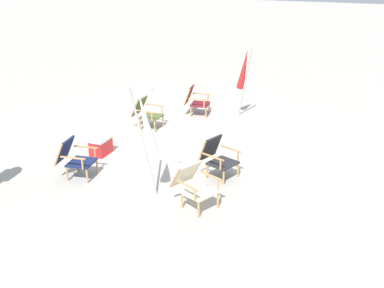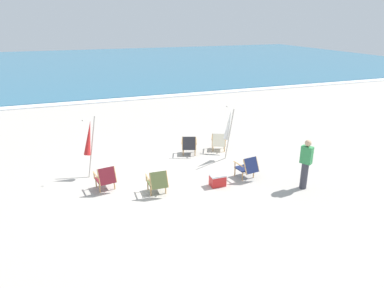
{
  "view_description": "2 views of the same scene",
  "coord_description": "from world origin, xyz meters",
  "px_view_note": "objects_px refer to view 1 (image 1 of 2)",
  "views": [
    {
      "loc": [
        9.4,
        4.07,
        4.12
      ],
      "look_at": [
        1.42,
        0.79,
        0.55
      ],
      "focal_mm": 42.0,
      "sensor_mm": 36.0,
      "label": 1
    },
    {
      "loc": [
        -2.68,
        -10.47,
        5.1
      ],
      "look_at": [
        1.51,
        0.96,
        0.63
      ],
      "focal_mm": 32.0,
      "sensor_mm": 36.0,
      "label": 2
    }
  ],
  "objects_px": {
    "beach_chair_back_right": "(74,157)",
    "beach_chair_far_center": "(195,100)",
    "beach_chair_front_left": "(146,112)",
    "umbrella_furled_white": "(146,126)",
    "beach_chair_back_left": "(217,156)",
    "beach_chair_mid_center": "(193,184)",
    "umbrella_furled_red": "(244,70)",
    "cooler_box": "(101,146)"
  },
  "relations": [
    {
      "from": "beach_chair_back_right",
      "to": "beach_chair_far_center",
      "type": "height_order",
      "value": "beach_chair_far_center"
    },
    {
      "from": "beach_chair_front_left",
      "to": "umbrella_furled_white",
      "type": "relative_size",
      "value": 0.38
    },
    {
      "from": "umbrella_furled_white",
      "to": "beach_chair_back_left",
      "type": "bearing_deg",
      "value": 143.41
    },
    {
      "from": "beach_chair_back_right",
      "to": "beach_chair_mid_center",
      "type": "bearing_deg",
      "value": 86.72
    },
    {
      "from": "beach_chair_far_center",
      "to": "umbrella_furled_white",
      "type": "relative_size",
      "value": 0.39
    },
    {
      "from": "beach_chair_mid_center",
      "to": "umbrella_furled_red",
      "type": "bearing_deg",
      "value": -173.47
    },
    {
      "from": "beach_chair_back_left",
      "to": "beach_chair_far_center",
      "type": "xyz_separation_m",
      "value": [
        -3.43,
        -1.87,
        0.0
      ]
    },
    {
      "from": "beach_chair_back_left",
      "to": "beach_chair_far_center",
      "type": "distance_m",
      "value": 3.91
    },
    {
      "from": "beach_chair_back_right",
      "to": "beach_chair_back_left",
      "type": "xyz_separation_m",
      "value": [
        -1.13,
        2.66,
        0.0
      ]
    },
    {
      "from": "beach_chair_mid_center",
      "to": "umbrella_furled_white",
      "type": "height_order",
      "value": "umbrella_furled_white"
    },
    {
      "from": "beach_chair_back_right",
      "to": "cooler_box",
      "type": "relative_size",
      "value": 1.63
    },
    {
      "from": "beach_chair_far_center",
      "to": "umbrella_furled_red",
      "type": "distance_m",
      "value": 1.62
    },
    {
      "from": "beach_chair_back_right",
      "to": "beach_chair_back_left",
      "type": "distance_m",
      "value": 2.89
    },
    {
      "from": "cooler_box",
      "to": "umbrella_furled_white",
      "type": "bearing_deg",
      "value": 56.14
    },
    {
      "from": "beach_chair_back_left",
      "to": "cooler_box",
      "type": "bearing_deg",
      "value": -90.4
    },
    {
      "from": "cooler_box",
      "to": "beach_chair_far_center",
      "type": "bearing_deg",
      "value": 164.92
    },
    {
      "from": "beach_chair_front_left",
      "to": "beach_chair_mid_center",
      "type": "height_order",
      "value": "beach_chair_front_left"
    },
    {
      "from": "beach_chair_back_right",
      "to": "beach_chair_front_left",
      "type": "bearing_deg",
      "value": -179.91
    },
    {
      "from": "beach_chair_mid_center",
      "to": "umbrella_furled_red",
      "type": "distance_m",
      "value": 5.15
    },
    {
      "from": "beach_chair_back_left",
      "to": "beach_chair_front_left",
      "type": "bearing_deg",
      "value": -126.61
    },
    {
      "from": "cooler_box",
      "to": "beach_chair_back_right",
      "type": "bearing_deg",
      "value": 6.44
    },
    {
      "from": "beach_chair_back_right",
      "to": "beach_chair_back_left",
      "type": "relative_size",
      "value": 0.95
    },
    {
      "from": "beach_chair_far_center",
      "to": "beach_chair_back_left",
      "type": "bearing_deg",
      "value": 28.53
    },
    {
      "from": "beach_chair_far_center",
      "to": "cooler_box",
      "type": "xyz_separation_m",
      "value": [
        3.42,
        -0.92,
        -0.23
      ]
    },
    {
      "from": "beach_chair_mid_center",
      "to": "beach_chair_far_center",
      "type": "relative_size",
      "value": 1.15
    },
    {
      "from": "beach_chair_back_right",
      "to": "umbrella_furled_white",
      "type": "height_order",
      "value": "umbrella_furled_white"
    },
    {
      "from": "beach_chair_back_right",
      "to": "beach_chair_front_left",
      "type": "xyz_separation_m",
      "value": [
        -3.11,
        -0.01,
        -0.0
      ]
    },
    {
      "from": "beach_chair_mid_center",
      "to": "beach_chair_back_left",
      "type": "bearing_deg",
      "value": -179.69
    },
    {
      "from": "beach_chair_back_left",
      "to": "beach_chair_front_left",
      "type": "distance_m",
      "value": 3.32
    },
    {
      "from": "beach_chair_back_left",
      "to": "umbrella_furled_white",
      "type": "distance_m",
      "value": 1.8
    },
    {
      "from": "umbrella_furled_red",
      "to": "umbrella_furled_white",
      "type": "distance_m",
      "value": 5.0
    },
    {
      "from": "umbrella_furled_red",
      "to": "beach_chair_far_center",
      "type": "bearing_deg",
      "value": -76.22
    },
    {
      "from": "beach_chair_back_right",
      "to": "beach_chair_mid_center",
      "type": "xyz_separation_m",
      "value": [
        0.15,
        2.66,
        -0.01
      ]
    },
    {
      "from": "beach_chair_far_center",
      "to": "umbrella_furled_red",
      "type": "bearing_deg",
      "value": 103.78
    },
    {
      "from": "beach_chair_front_left",
      "to": "cooler_box",
      "type": "relative_size",
      "value": 1.63
    },
    {
      "from": "beach_chair_back_right",
      "to": "umbrella_furled_red",
      "type": "distance_m",
      "value": 5.39
    },
    {
      "from": "beach_chair_mid_center",
      "to": "beach_chair_far_center",
      "type": "height_order",
      "value": "beach_chair_far_center"
    },
    {
      "from": "beach_chair_front_left",
      "to": "umbrella_furled_white",
      "type": "bearing_deg",
      "value": 28.51
    },
    {
      "from": "beach_chair_mid_center",
      "to": "cooler_box",
      "type": "height_order",
      "value": "beach_chair_mid_center"
    },
    {
      "from": "beach_chair_mid_center",
      "to": "beach_chair_front_left",
      "type": "bearing_deg",
      "value": -140.69
    },
    {
      "from": "beach_chair_front_left",
      "to": "umbrella_furled_red",
      "type": "distance_m",
      "value": 2.89
    },
    {
      "from": "beach_chair_far_center",
      "to": "cooler_box",
      "type": "bearing_deg",
      "value": -15.08
    }
  ]
}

